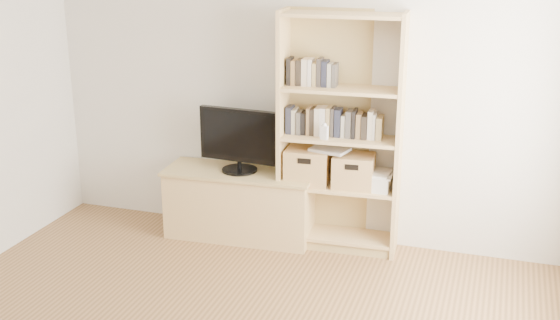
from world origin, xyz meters
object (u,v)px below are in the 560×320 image
at_px(baby_monitor, 324,133).
at_px(basket_right, 354,171).
at_px(tv_stand, 240,205).
at_px(television, 239,140).
at_px(basket_left, 308,166).
at_px(laptop, 330,149).
at_px(bookshelf, 340,134).

relative_size(baby_monitor, basket_right, 0.34).
distance_m(tv_stand, television, 0.59).
xyz_separation_m(television, basket_left, (0.60, 0.04, -0.18)).
bearing_deg(television, tv_stand, 0.00).
bearing_deg(laptop, tv_stand, -163.35).
bearing_deg(laptop, basket_left, -165.61).
height_order(bookshelf, basket_right, bookshelf).
relative_size(tv_stand, basket_right, 3.82).
xyz_separation_m(bookshelf, basket_left, (-0.26, -0.02, -0.29)).
bearing_deg(television, basket_left, 8.00).
bearing_deg(basket_left, bookshelf, 0.29).
height_order(television, laptop, television).
bearing_deg(basket_right, baby_monitor, -157.10).
xyz_separation_m(baby_monitor, basket_left, (-0.16, 0.10, -0.33)).
xyz_separation_m(bookshelf, television, (-0.86, -0.06, -0.11)).
bearing_deg(laptop, television, -163.35).
bearing_deg(tv_stand, laptop, -0.02).
bearing_deg(baby_monitor, bookshelf, 58.35).
relative_size(tv_stand, baby_monitor, 11.26).
relative_size(tv_stand, laptop, 4.22).
height_order(tv_stand, laptop, laptop).
bearing_deg(television, baby_monitor, -0.05).
distance_m(baby_monitor, laptop, 0.20).
distance_m(bookshelf, laptop, 0.16).
bearing_deg(baby_monitor, tv_stand, -174.12).
height_order(basket_right, laptop, laptop).
bearing_deg(tv_stand, bookshelf, 0.86).
relative_size(tv_stand, television, 1.78).
distance_m(bookshelf, basket_left, 0.39).
bearing_deg(basket_left, basket_right, -0.90).
bearing_deg(basket_right, laptop, -179.27).
height_order(basket_left, basket_right, basket_left).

